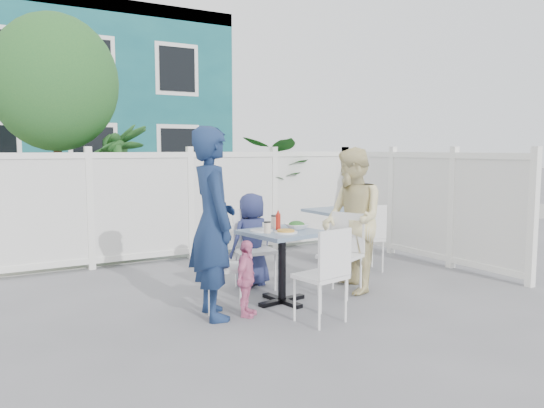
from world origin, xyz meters
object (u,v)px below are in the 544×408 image
spare_table (335,221)px  toddler (246,279)px  chair_near (326,269)px  chair_back (253,242)px  chair_left (217,259)px  main_table (282,247)px  chair_right (343,247)px  woman (352,220)px  man (213,223)px  boy (252,240)px

spare_table → toddler: (-2.30, -1.61, -0.22)m
chair_near → toddler: size_ratio=1.20×
spare_table → chair_back: 1.84m
chair_left → chair_near: (0.71, -0.91, 0.00)m
main_table → spare_table: (1.75, 1.39, -0.01)m
chair_near → toddler: 0.81m
chair_right → woman: 0.33m
chair_back → chair_near: chair_back is taller
woman → toddler: (-1.48, -0.20, -0.46)m
chair_left → toddler: size_ratio=1.20×
toddler → chair_back: bearing=13.1°
man → woman: size_ratio=1.12×
chair_left → chair_back: chair_back is taller
woman → main_table: bearing=-72.2°
man → woman: man is taller
boy → chair_near: bearing=83.3°
chair_left → chair_right: 1.51m
spare_table → toddler: size_ratio=1.01×
spare_table → main_table: bearing=-141.7°
main_table → chair_near: chair_near is taller
chair_left → chair_right: chair_right is taller
chair_back → boy: boy is taller
main_table → woman: bearing=-1.0°
chair_near → woman: bearing=30.5°
main_table → chair_near: (0.00, -0.80, -0.08)m
chair_left → toddler: chair_left is taller
main_table → chair_near: bearing=-89.9°
spare_table → boy: bearing=-160.5°
chair_near → man: 1.18m
main_table → chair_right: bearing=-2.7°
main_table → toddler: main_table is taller
toddler → woman: bearing=-37.4°
chair_back → toddler: chair_back is taller
chair_right → boy: bearing=17.4°
chair_back → main_table: bearing=95.1°
main_table → spare_table: size_ratio=1.10×
chair_left → chair_near: chair_near is taller
chair_left → boy: boy is taller
man → toddler: 0.64m
chair_back → toddler: (-0.58, -0.94, -0.16)m
spare_table → chair_back: (-1.72, -0.66, -0.05)m
chair_right → chair_back: chair_back is taller
chair_right → man: 1.67m
main_table → woman: 0.96m
spare_table → man: man is taller
spare_table → woman: 1.64m
main_table → chair_left: (-0.71, 0.11, -0.08)m
chair_left → chair_right: size_ratio=0.99×
woman → boy: (-0.87, 0.80, -0.27)m
chair_right → boy: 1.11m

